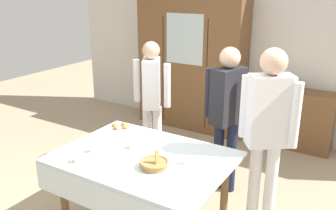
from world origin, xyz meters
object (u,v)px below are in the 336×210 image
object	(u,v)px
tea_cup_near_left	(94,149)
spoon_center	(192,178)
wall_cabinet	(191,64)
person_behind_table_left	(227,107)
bookshelf_low	(290,118)
book_stack	(294,86)
bread_basket	(154,164)
tea_cup_front_edge	(78,159)
tea_cup_center	(133,146)
person_by_cabinet	(268,124)
spoon_near_left	(154,186)
dining_table	(142,168)
tea_cup_far_right	(188,161)
person_behind_table_right	(152,92)
pastry_plate	(120,127)
spoon_far_left	(109,161)

from	to	relation	value
tea_cup_near_left	spoon_center	size ratio (longest dim) A/B	1.09
wall_cabinet	person_behind_table_left	size ratio (longest dim) A/B	1.27
bookshelf_low	tea_cup_near_left	bearing A→B (deg)	-111.09
spoon_center	bookshelf_low	bearing A→B (deg)	87.58
book_stack	spoon_center	xyz separation A→B (m)	(-0.12, -2.73, -0.10)
bookshelf_low	bread_basket	world-z (taller)	bread_basket
tea_cup_front_edge	tea_cup_center	bearing A→B (deg)	62.80
person_by_cabinet	tea_cup_front_edge	bearing A→B (deg)	-141.48
tea_cup_near_left	spoon_center	bearing A→B (deg)	2.71
bookshelf_low	spoon_near_left	distance (m)	3.02
dining_table	spoon_near_left	size ratio (longest dim) A/B	12.46
bookshelf_low	tea_cup_far_right	size ratio (longest dim) A/B	8.62
wall_cabinet	bread_basket	size ratio (longest dim) A/B	8.46
bookshelf_low	person_behind_table_right	distance (m)	2.05
book_stack	pastry_plate	xyz separation A→B (m)	(-1.22, -2.23, -0.09)
tea_cup_near_left	pastry_plate	distance (m)	0.57
dining_table	tea_cup_front_edge	bearing A→B (deg)	-138.72
pastry_plate	person_by_cabinet	xyz separation A→B (m)	(1.44, 0.25, 0.25)
person_by_cabinet	person_behind_table_left	size ratio (longest dim) A/B	1.07
bookshelf_low	bread_basket	size ratio (longest dim) A/B	4.67
spoon_near_left	wall_cabinet	bearing A→B (deg)	113.15
spoon_center	person_behind_table_left	world-z (taller)	person_behind_table_left
tea_cup_near_left	bread_basket	world-z (taller)	bread_basket
dining_table	wall_cabinet	bearing A→B (deg)	109.17
bread_basket	wall_cabinet	bearing A→B (deg)	112.17
spoon_near_left	bread_basket	bearing A→B (deg)	122.97
pastry_plate	spoon_center	size ratio (longest dim) A/B	2.35
spoon_far_left	spoon_center	distance (m)	0.74
spoon_near_left	person_by_cabinet	xyz separation A→B (m)	(0.52, 1.00, 0.26)
bread_basket	spoon_near_left	xyz separation A→B (m)	(0.16, -0.24, -0.03)
pastry_plate	tea_cup_center	bearing A→B (deg)	-37.94
pastry_plate	spoon_center	world-z (taller)	pastry_plate
spoon_near_left	spoon_center	distance (m)	0.31
tea_cup_near_left	person_behind_table_right	world-z (taller)	person_behind_table_right
spoon_near_left	spoon_far_left	distance (m)	0.57
tea_cup_far_right	person_by_cabinet	size ratio (longest dim) A/B	0.08
spoon_center	tea_cup_far_right	bearing A→B (deg)	126.17
bread_basket	dining_table	bearing A→B (deg)	153.81
dining_table	person_behind_table_right	size ratio (longest dim) A/B	0.95
tea_cup_far_right	spoon_far_left	size ratio (longest dim) A/B	1.09
wall_cabinet	book_stack	world-z (taller)	wall_cabinet
bookshelf_low	person_behind_table_left	size ratio (longest dim) A/B	0.70
pastry_plate	tea_cup_front_edge	bearing A→B (deg)	-77.79
dining_table	tea_cup_center	xyz separation A→B (m)	(-0.17, 0.10, 0.14)
pastry_plate	spoon_far_left	bearing A→B (deg)	-58.94
bookshelf_low	tea_cup_near_left	world-z (taller)	tea_cup_near_left
dining_table	wall_cabinet	world-z (taller)	wall_cabinet
tea_cup_front_edge	spoon_center	bearing A→B (deg)	15.45
tea_cup_center	bread_basket	xyz separation A→B (m)	(0.36, -0.20, 0.01)
bookshelf_low	tea_cup_near_left	xyz separation A→B (m)	(-1.07, -2.78, 0.39)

